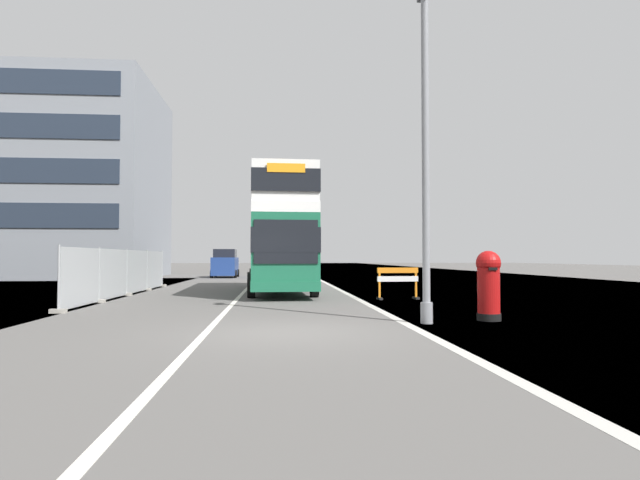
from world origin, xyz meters
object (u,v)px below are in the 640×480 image
Objects in this scene: red_pillar_postbox at (489,282)px; car_receding_mid at (283,264)px; lamppost_foreground at (426,163)px; car_oncoming_near at (225,264)px; double_decker_bus at (279,232)px; roadworks_barrier at (398,279)px.

car_receding_mid reaches higher than red_pillar_postbox.
red_pillar_postbox is at bearing 15.20° from lamppost_foreground.
car_oncoming_near is 1.01× the size of car_receding_mid.
lamppost_foreground is 38.79m from car_receding_mid.
double_decker_bus is 12.57m from red_pillar_postbox.
double_decker_bus is 6.66m from roadworks_barrier.
red_pillar_postbox is 0.42× the size of car_oncoming_near.
car_oncoming_near is (-9.25, 29.43, 0.10)m from red_pillar_postbox.
car_oncoming_near is at bearing -118.06° from car_receding_mid.
lamppost_foreground is 30.95m from car_oncoming_near.
red_pillar_postbox is at bearing -83.09° from car_receding_mid.
roadworks_barrier is at bearing 82.26° from lamppost_foreground.
double_decker_bus is 26.83m from car_receding_mid.
roadworks_barrier is 24.25m from car_oncoming_near.
double_decker_bus is 1.36× the size of lamppost_foreground.
lamppost_foreground is at bearing -75.84° from car_oncoming_near.
roadworks_barrier is (-0.73, 6.72, -0.21)m from red_pillar_postbox.
double_decker_bus reaches higher than roadworks_barrier.
car_oncoming_near is at bearing 102.89° from double_decker_bus.
car_oncoming_near is at bearing 110.56° from roadworks_barrier.
double_decker_bus is at bearing 106.06° from lamppost_foreground.
car_oncoming_near reaches higher than red_pillar_postbox.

